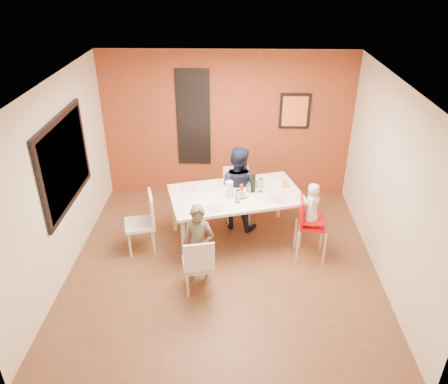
{
  "coord_description": "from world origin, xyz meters",
  "views": [
    {
      "loc": [
        0.15,
        -5.26,
        4.1
      ],
      "look_at": [
        0.0,
        0.3,
        1.05
      ],
      "focal_mm": 35.0,
      "sensor_mm": 36.0,
      "label": 1
    }
  ],
  "objects_px": {
    "chair_far": "(237,191)",
    "child_near": "(199,245)",
    "dining_table": "(236,198)",
    "paper_towel_roll": "(229,189)",
    "wine_bottle": "(253,183)",
    "chair_near": "(199,263)",
    "child_far": "(237,188)",
    "toddler": "(312,204)",
    "chair_left": "(145,219)",
    "high_chair": "(308,222)"
  },
  "relations": [
    {
      "from": "child_near",
      "to": "wine_bottle",
      "type": "distance_m",
      "value": 1.42
    },
    {
      "from": "wine_bottle",
      "to": "paper_towel_roll",
      "type": "height_order",
      "value": "wine_bottle"
    },
    {
      "from": "chair_near",
      "to": "child_near",
      "type": "height_order",
      "value": "child_near"
    },
    {
      "from": "child_near",
      "to": "high_chair",
      "type": "bearing_deg",
      "value": 33.8
    },
    {
      "from": "dining_table",
      "to": "chair_near",
      "type": "xyz_separation_m",
      "value": [
        -0.49,
        -1.3,
        -0.27
      ]
    },
    {
      "from": "high_chair",
      "to": "chair_far",
      "type": "bearing_deg",
      "value": 47.38
    },
    {
      "from": "chair_left",
      "to": "wine_bottle",
      "type": "bearing_deg",
      "value": 87.35
    },
    {
      "from": "paper_towel_roll",
      "to": "dining_table",
      "type": "bearing_deg",
      "value": 45.29
    },
    {
      "from": "wine_bottle",
      "to": "paper_towel_roll",
      "type": "bearing_deg",
      "value": -154.92
    },
    {
      "from": "chair_left",
      "to": "child_near",
      "type": "xyz_separation_m",
      "value": [
        0.89,
        -0.77,
        0.08
      ]
    },
    {
      "from": "dining_table",
      "to": "paper_towel_roll",
      "type": "xyz_separation_m",
      "value": [
        -0.1,
        -0.1,
        0.2
      ]
    },
    {
      "from": "chair_near",
      "to": "paper_towel_roll",
      "type": "distance_m",
      "value": 1.35
    },
    {
      "from": "chair_far",
      "to": "paper_towel_roll",
      "type": "height_order",
      "value": "paper_towel_roll"
    },
    {
      "from": "chair_near",
      "to": "toddler",
      "type": "bearing_deg",
      "value": -163.1
    },
    {
      "from": "chair_left",
      "to": "wine_bottle",
      "type": "relative_size",
      "value": 3.28
    },
    {
      "from": "chair_left",
      "to": "high_chair",
      "type": "bearing_deg",
      "value": 71.37
    },
    {
      "from": "toddler",
      "to": "chair_far",
      "type": "bearing_deg",
      "value": 62.84
    },
    {
      "from": "chair_near",
      "to": "wine_bottle",
      "type": "bearing_deg",
      "value": -129.95
    },
    {
      "from": "dining_table",
      "to": "toddler",
      "type": "bearing_deg",
      "value": -22.25
    },
    {
      "from": "chair_left",
      "to": "high_chair",
      "type": "xyz_separation_m",
      "value": [
        2.46,
        -0.15,
        0.08
      ]
    },
    {
      "from": "chair_left",
      "to": "high_chair",
      "type": "height_order",
      "value": "high_chair"
    },
    {
      "from": "child_near",
      "to": "child_far",
      "type": "relative_size",
      "value": 0.85
    },
    {
      "from": "child_near",
      "to": "paper_towel_roll",
      "type": "xyz_separation_m",
      "value": [
        0.4,
        0.96,
        0.35
      ]
    },
    {
      "from": "chair_far",
      "to": "child_near",
      "type": "distance_m",
      "value": 1.78
    },
    {
      "from": "chair_near",
      "to": "toddler",
      "type": "height_order",
      "value": "toddler"
    },
    {
      "from": "chair_far",
      "to": "paper_towel_roll",
      "type": "distance_m",
      "value": 0.87
    },
    {
      "from": "child_far",
      "to": "toddler",
      "type": "relative_size",
      "value": 2.21
    },
    {
      "from": "chair_left",
      "to": "paper_towel_roll",
      "type": "bearing_deg",
      "value": 83.49
    },
    {
      "from": "chair_left",
      "to": "child_far",
      "type": "distance_m",
      "value": 1.59
    },
    {
      "from": "chair_far",
      "to": "toddler",
      "type": "bearing_deg",
      "value": -54.06
    },
    {
      "from": "child_far",
      "to": "toddler",
      "type": "height_order",
      "value": "child_far"
    },
    {
      "from": "high_chair",
      "to": "chair_left",
      "type": "bearing_deg",
      "value": 89.64
    },
    {
      "from": "chair_far",
      "to": "chair_left",
      "type": "height_order",
      "value": "chair_left"
    },
    {
      "from": "chair_far",
      "to": "child_near",
      "type": "relative_size",
      "value": 0.77
    },
    {
      "from": "wine_bottle",
      "to": "chair_near",
      "type": "bearing_deg",
      "value": -118.69
    },
    {
      "from": "chair_left",
      "to": "toddler",
      "type": "bearing_deg",
      "value": 71.35
    },
    {
      "from": "toddler",
      "to": "wine_bottle",
      "type": "distance_m",
      "value": 0.99
    },
    {
      "from": "high_chair",
      "to": "toddler",
      "type": "height_order",
      "value": "toddler"
    },
    {
      "from": "child_far",
      "to": "wine_bottle",
      "type": "height_order",
      "value": "child_far"
    },
    {
      "from": "high_chair",
      "to": "chair_near",
      "type": "bearing_deg",
      "value": 121.76
    },
    {
      "from": "child_far",
      "to": "chair_near",
      "type": "bearing_deg",
      "value": 94.34
    },
    {
      "from": "child_near",
      "to": "toddler",
      "type": "xyz_separation_m",
      "value": [
        1.6,
        0.61,
        0.32
      ]
    },
    {
      "from": "chair_near",
      "to": "chair_far",
      "type": "relative_size",
      "value": 0.93
    },
    {
      "from": "dining_table",
      "to": "wine_bottle",
      "type": "xyz_separation_m",
      "value": [
        0.26,
        0.07,
        0.22
      ]
    },
    {
      "from": "toddler",
      "to": "dining_table",
      "type": "bearing_deg",
      "value": 85.64
    },
    {
      "from": "chair_left",
      "to": "toddler",
      "type": "xyz_separation_m",
      "value": [
        2.49,
        -0.15,
        0.39
      ]
    },
    {
      "from": "chair_left",
      "to": "wine_bottle",
      "type": "xyz_separation_m",
      "value": [
        1.65,
        0.37,
        0.44
      ]
    },
    {
      "from": "dining_table",
      "to": "toddler",
      "type": "height_order",
      "value": "toddler"
    },
    {
      "from": "high_chair",
      "to": "paper_towel_roll",
      "type": "distance_m",
      "value": 1.28
    },
    {
      "from": "toddler",
      "to": "wine_bottle",
      "type": "height_order",
      "value": "toddler"
    }
  ]
}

